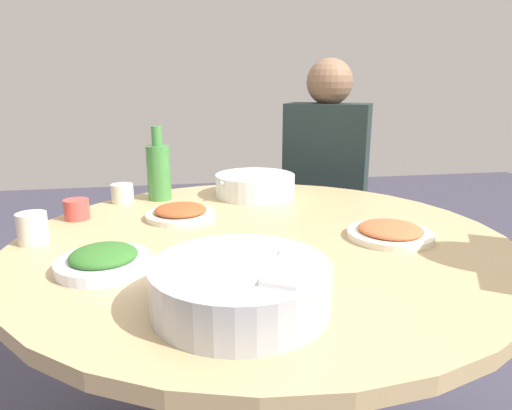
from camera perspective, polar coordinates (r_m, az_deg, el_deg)
round_dining_table at (r=1.17m, az=0.72°, el=-10.34°), size 1.21×1.21×0.72m
rice_bowl at (r=0.75m, az=-1.96°, el=-10.08°), size 0.30×0.30×0.09m
soup_bowl at (r=1.51m, az=-0.12°, el=2.46°), size 0.27×0.27×0.07m
dish_tofu_braise at (r=1.14m, az=16.72°, el=-3.31°), size 0.21×0.21×0.04m
dish_greens at (r=0.96m, az=-18.79°, el=-6.65°), size 0.19×0.19×0.05m
dish_stirfry at (r=1.27m, az=-9.57°, el=-0.94°), size 0.20×0.20×0.04m
green_bottle at (r=1.48m, az=-12.28°, el=4.33°), size 0.08×0.08×0.24m
tea_cup_near at (r=1.17m, az=-26.55°, el=-2.67°), size 0.07×0.07×0.07m
tea_cup_far at (r=1.48m, az=-16.64°, el=1.44°), size 0.07×0.07×0.06m
tea_cup_side at (r=1.34m, az=-21.86°, el=-0.51°), size 0.07×0.07×0.06m
stool_for_diner_left at (r=2.11m, az=8.35°, el=-9.47°), size 0.36×0.36×0.43m
diner_left at (r=1.95m, az=8.94°, el=4.97°), size 0.45×0.45×0.76m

